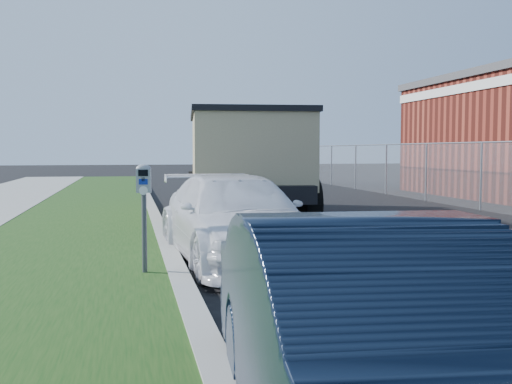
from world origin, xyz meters
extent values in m
plane|color=black|center=(0.00, 0.00, 0.00)|extent=(120.00, 120.00, 0.00)
cube|color=gray|center=(-2.60, 2.00, 0.07)|extent=(0.25, 50.00, 0.15)
cube|color=#143B10|center=(-4.20, 2.00, 0.07)|extent=(3.00, 50.00, 0.13)
plane|color=slate|center=(6.00, 7.00, 0.90)|extent=(0.00, 30.00, 30.00)
cylinder|color=gray|center=(6.00, 7.00, 1.80)|extent=(0.04, 30.00, 0.04)
cylinder|color=gray|center=(6.00, 7.00, 0.90)|extent=(0.06, 0.06, 1.80)
cylinder|color=gray|center=(6.00, 10.00, 0.90)|extent=(0.06, 0.06, 1.80)
cylinder|color=gray|center=(6.00, 13.00, 0.90)|extent=(0.06, 0.06, 1.80)
cylinder|color=gray|center=(6.00, 16.00, 0.90)|extent=(0.06, 0.06, 1.80)
cylinder|color=gray|center=(6.00, 19.00, 0.90)|extent=(0.06, 0.06, 1.80)
cylinder|color=gray|center=(6.00, 22.00, 0.90)|extent=(0.06, 0.06, 1.80)
cube|color=silver|center=(7.48, 8.00, 3.60)|extent=(0.06, 14.00, 0.30)
cylinder|color=#3F4247|center=(-2.99, -0.06, 0.60)|extent=(0.07, 0.07, 0.95)
cube|color=gray|center=(-2.99, -0.06, 1.23)|extent=(0.18, 0.13, 0.28)
ellipsoid|color=gray|center=(-2.99, -0.06, 1.37)|extent=(0.19, 0.14, 0.11)
cube|color=black|center=(-3.00, -0.12, 1.33)|extent=(0.11, 0.02, 0.08)
cube|color=navy|center=(-3.00, -0.11, 1.22)|extent=(0.10, 0.02, 0.07)
cylinder|color=silver|center=(-3.00, -0.11, 1.12)|extent=(0.10, 0.02, 0.10)
cube|color=#3F4247|center=(-3.00, -0.11, 1.25)|extent=(0.04, 0.01, 0.05)
imported|color=white|center=(-1.67, 1.13, 0.61)|extent=(2.04, 4.35, 1.23)
imported|color=black|center=(-1.95, -4.59, 0.62)|extent=(1.55, 3.83, 1.24)
cube|color=black|center=(-0.44, 6.92, 0.73)|extent=(2.83, 6.65, 0.35)
cube|color=#8F815C|center=(-0.22, 9.24, 1.57)|extent=(2.54, 2.04, 2.02)
cube|color=black|center=(-0.22, 9.24, 1.97)|extent=(2.57, 2.06, 0.61)
cube|color=#8F815C|center=(-0.52, 6.12, 1.57)|extent=(2.82, 4.46, 1.62)
cube|color=black|center=(-0.52, 6.12, 2.40)|extent=(2.93, 4.57, 0.12)
cube|color=black|center=(-0.13, 10.19, 0.66)|extent=(2.43, 0.38, 0.30)
cylinder|color=black|center=(-1.38, 9.25, 0.51)|extent=(0.42, 1.04, 1.01)
cylinder|color=black|center=(0.93, 9.03, 0.51)|extent=(0.42, 1.04, 1.01)
cylinder|color=black|center=(-1.65, 6.53, 0.51)|extent=(0.42, 1.04, 1.01)
cylinder|color=black|center=(0.67, 6.31, 0.51)|extent=(0.42, 1.04, 1.01)
cylinder|color=black|center=(-1.82, 4.72, 0.51)|extent=(0.42, 1.04, 1.01)
cylinder|color=black|center=(0.49, 4.50, 0.51)|extent=(0.42, 1.04, 1.01)
camera|label=1|loc=(-3.16, -7.27, 1.59)|focal=42.00mm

